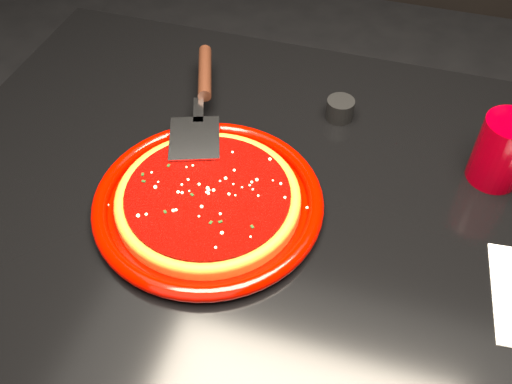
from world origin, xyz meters
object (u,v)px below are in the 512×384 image
at_px(table, 306,346).
at_px(pizza_server, 201,101).
at_px(plate, 208,202).
at_px(cup, 502,151).
at_px(ramekin, 340,109).

distance_m(table, pizza_server, 0.50).
xyz_separation_m(plate, cup, (0.38, 0.18, 0.04)).
height_order(table, ramekin, ramekin).
bearing_deg(plate, table, 10.01).
bearing_deg(plate, ramekin, 60.98).
bearing_deg(plate, cup, 25.31).
height_order(plate, ramekin, ramekin).
bearing_deg(table, cup, 34.49).
xyz_separation_m(plate, ramekin, (0.14, 0.24, 0.01)).
bearing_deg(ramekin, cup, -15.48).
relative_size(pizza_server, ramekin, 7.08).
height_order(table, cup, cup).
height_order(table, pizza_server, pizza_server).
relative_size(plate, cup, 3.07).
xyz_separation_m(plate, pizza_server, (-0.07, 0.17, 0.03)).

